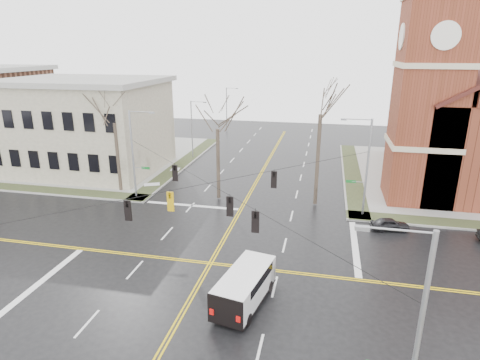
% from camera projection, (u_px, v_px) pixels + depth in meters
% --- Properties ---
extents(ground, '(120.00, 120.00, 0.00)m').
position_uv_depth(ground, '(210.00, 263.00, 29.33)').
color(ground, black).
rests_on(ground, ground).
extents(sidewalks, '(80.00, 80.00, 0.17)m').
position_uv_depth(sidewalks, '(210.00, 262.00, 29.31)').
color(sidewalks, gray).
rests_on(sidewalks, ground).
extents(road_markings, '(100.00, 100.00, 0.01)m').
position_uv_depth(road_markings, '(210.00, 263.00, 29.33)').
color(road_markings, gold).
rests_on(road_markings, ground).
extents(civic_building_a, '(18.00, 14.00, 11.00)m').
position_uv_depth(civic_building_a, '(87.00, 127.00, 50.61)').
color(civic_building_a, gray).
rests_on(civic_building_a, ground).
extents(signal_pole_ne, '(2.75, 0.22, 9.00)m').
position_uv_depth(signal_pole_ne, '(365.00, 165.00, 36.17)').
color(signal_pole_ne, gray).
rests_on(signal_pole_ne, ground).
extents(signal_pole_nw, '(2.75, 0.22, 9.00)m').
position_uv_depth(signal_pole_nw, '(134.00, 152.00, 40.74)').
color(signal_pole_nw, gray).
rests_on(signal_pole_nw, ground).
extents(signal_pole_se, '(2.75, 0.22, 9.00)m').
position_uv_depth(signal_pole_se, '(414.00, 333.00, 14.82)').
color(signal_pole_se, gray).
rests_on(signal_pole_se, ground).
extents(span_wires, '(23.02, 23.02, 0.03)m').
position_uv_depth(span_wires, '(208.00, 183.00, 27.39)').
color(span_wires, black).
rests_on(span_wires, ground).
extents(traffic_signals, '(8.21, 8.26, 1.30)m').
position_uv_depth(traffic_signals, '(206.00, 197.00, 27.01)').
color(traffic_signals, black).
rests_on(traffic_signals, ground).
extents(streetlight_north_a, '(2.30, 0.20, 8.00)m').
position_uv_depth(streetlight_north_a, '(193.00, 127.00, 56.07)').
color(streetlight_north_a, gray).
rests_on(streetlight_north_a, ground).
extents(streetlight_north_b, '(2.30, 0.20, 8.00)m').
position_uv_depth(streetlight_north_b, '(227.00, 107.00, 74.63)').
color(streetlight_north_b, gray).
rests_on(streetlight_north_b, ground).
extents(cargo_van, '(3.21, 5.89, 2.12)m').
position_uv_depth(cargo_van, '(246.00, 284.00, 24.55)').
color(cargo_van, white).
rests_on(cargo_van, ground).
extents(parked_car_a, '(3.38, 1.82, 1.09)m').
position_uv_depth(parked_car_a, '(390.00, 224.00, 34.51)').
color(parked_car_a, black).
rests_on(parked_car_a, ground).
extents(tree_nw_far, '(4.00, 4.00, 11.12)m').
position_uv_depth(tree_nw_far, '(114.00, 118.00, 41.69)').
color(tree_nw_far, '#3D3427').
rests_on(tree_nw_far, ground).
extents(tree_nw_near, '(4.00, 4.00, 10.82)m').
position_uv_depth(tree_nw_near, '(217.00, 124.00, 39.43)').
color(tree_nw_near, '#3D3427').
rests_on(tree_nw_near, ground).
extents(tree_ne, '(4.00, 4.00, 13.42)m').
position_uv_depth(tree_ne, '(321.00, 108.00, 37.23)').
color(tree_ne, '#3D3427').
rests_on(tree_ne, ground).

